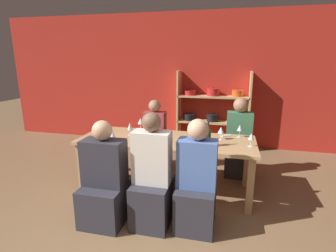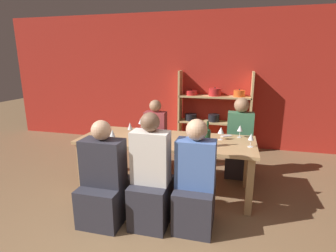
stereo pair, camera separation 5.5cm
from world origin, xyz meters
name	(u,v)px [view 1 (the left image)]	position (x,y,z in m)	size (l,w,h in m)	color
wall_back_red	(198,81)	(0.00, 3.83, 1.35)	(8.80, 0.06, 2.70)	red
shelf_unit	(212,118)	(0.32, 3.63, 0.62)	(1.44, 0.30, 1.56)	tan
dining_table	(166,145)	(-0.14, 1.64, 0.66)	(2.32, 0.86, 0.75)	tan
wine_bottle_green	(208,136)	(0.43, 1.45, 0.87)	(0.08, 0.08, 0.32)	#19381E
wine_glass_white_a	(130,127)	(-0.68, 1.70, 0.86)	(0.07, 0.07, 0.17)	white
wine_glass_white_b	(221,130)	(0.57, 1.77, 0.87)	(0.08, 0.08, 0.17)	white
wine_glass_white_c	(240,128)	(0.81, 1.95, 0.87)	(0.07, 0.07, 0.17)	white
wine_glass_red_a	(113,134)	(-0.77, 1.34, 0.85)	(0.07, 0.07, 0.16)	white
wine_glass_white_d	(141,121)	(-0.63, 2.01, 0.87)	(0.08, 0.08, 0.18)	white
wine_glass_white_e	(251,137)	(0.94, 1.57, 0.86)	(0.07, 0.07, 0.17)	white
cell_phone	(226,136)	(0.64, 1.96, 0.75)	(0.16, 0.14, 0.01)	silver
person_near_a	(106,186)	(-0.63, 0.80, 0.41)	(0.46, 0.57, 1.16)	#2D2D38
person_far_a	(155,144)	(-0.50, 2.31, 0.43)	(0.34, 0.43, 1.15)	#2D2D38
person_near_b	(196,189)	(0.37, 0.92, 0.44)	(0.41, 0.51, 1.20)	#2D2D38
person_far_b	(238,146)	(0.82, 2.42, 0.46)	(0.38, 0.48, 1.22)	#2D2D38
person_near_c	(152,185)	(-0.10, 0.86, 0.46)	(0.39, 0.49, 1.26)	#2D2D38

